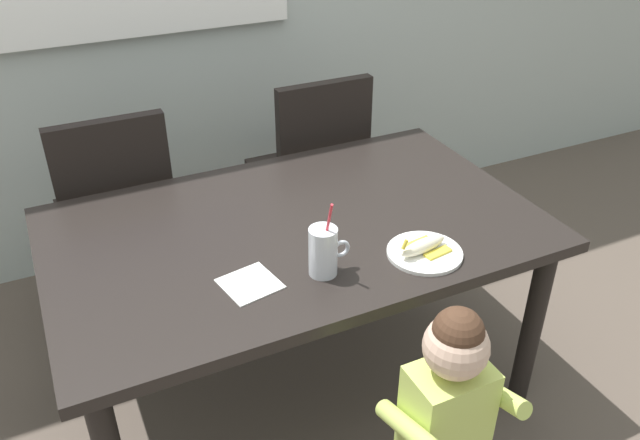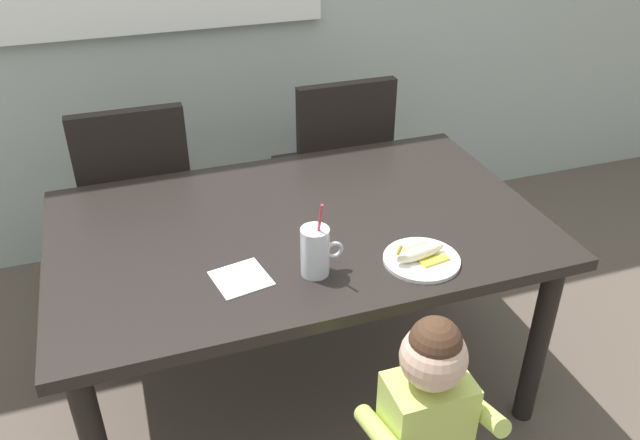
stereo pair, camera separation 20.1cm
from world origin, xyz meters
name	(u,v)px [view 1 (the left image)]	position (x,y,z in m)	size (l,w,h in m)	color
ground_plane	(299,383)	(0.00, 0.00, 0.00)	(24.00, 24.00, 0.00)	brown
dining_table	(296,246)	(0.00, 0.00, 0.64)	(1.59, 0.98, 0.72)	black
dining_chair_left	(116,208)	(-0.48, 0.68, 0.54)	(0.44, 0.45, 0.96)	black
dining_chair_right	(313,164)	(0.39, 0.70, 0.54)	(0.44, 0.45, 0.96)	black
toddler_standing	(448,403)	(0.13, -0.71, 0.53)	(0.33, 0.24, 0.84)	#3F4760
milk_cup	(324,254)	(-0.03, -0.28, 0.79)	(0.13, 0.08, 0.25)	silver
snack_plate	(425,253)	(0.28, -0.33, 0.73)	(0.23, 0.23, 0.01)	white
peeled_banana	(423,246)	(0.28, -0.33, 0.76)	(0.17, 0.12, 0.07)	#F4EAC6
paper_napkin	(250,284)	(-0.25, -0.24, 0.73)	(0.15, 0.15, 0.00)	white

